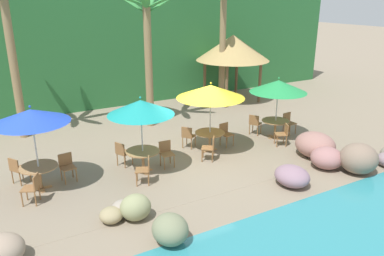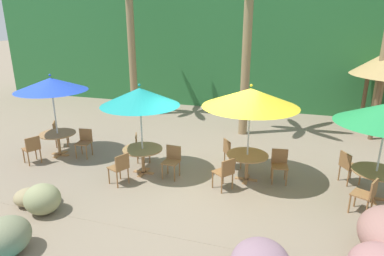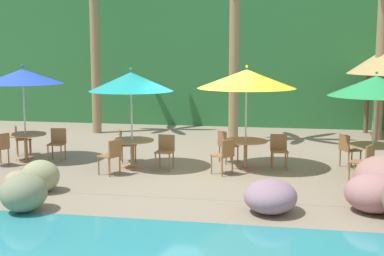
{
  "view_description": "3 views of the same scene",
  "coord_description": "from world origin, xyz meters",
  "px_view_note": "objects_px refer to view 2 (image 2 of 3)",
  "views": [
    {
      "loc": [
        -6.0,
        -10.83,
        5.49
      ],
      "look_at": [
        0.13,
        0.12,
        1.12
      ],
      "focal_mm": 35.74,
      "sensor_mm": 36.0,
      "label": 1
    },
    {
      "loc": [
        2.02,
        -7.79,
        4.09
      ],
      "look_at": [
        -0.58,
        0.53,
        1.26
      ],
      "focal_mm": 30.85,
      "sensor_mm": 36.0,
      "label": 2
    },
    {
      "loc": [
        2.04,
        -12.65,
        2.94
      ],
      "look_at": [
        -0.34,
        0.27,
        1.02
      ],
      "focal_mm": 48.99,
      "sensor_mm": 36.0,
      "label": 3
    }
  ],
  "objects_px": {
    "chair_yellow_inland": "(230,151)",
    "palm_tree_second": "(248,29)",
    "chair_teal_seaward": "(172,159)",
    "chair_teal_left": "(120,167)",
    "chair_blue_inland": "(58,132)",
    "palm_tree_nearest": "(130,21)",
    "dining_table_yellow": "(247,159)",
    "chair_green_inland": "(348,165)",
    "chair_yellow_seaward": "(279,163)",
    "chair_blue_seaward": "(85,141)",
    "dining_table_green": "(376,176)",
    "umbrella_blue": "(51,84)",
    "dining_table_blue": "(58,137)",
    "dining_table_teal": "(143,153)",
    "chair_teal_inland": "(140,145)",
    "umbrella_yellow": "(251,98)",
    "chair_yellow_left": "(225,172)",
    "chair_blue_left": "(32,148)",
    "chair_green_left": "(367,194)"
  },
  "relations": [
    {
      "from": "chair_yellow_inland",
      "to": "palm_tree_second",
      "type": "distance_m",
      "value": 4.62
    },
    {
      "from": "chair_teal_seaward",
      "to": "chair_teal_left",
      "type": "relative_size",
      "value": 1.0
    },
    {
      "from": "chair_blue_inland",
      "to": "palm_tree_nearest",
      "type": "xyz_separation_m",
      "value": [
        0.65,
        4.38,
        3.58
      ]
    },
    {
      "from": "dining_table_yellow",
      "to": "chair_green_inland",
      "type": "height_order",
      "value": "chair_green_inland"
    },
    {
      "from": "chair_blue_inland",
      "to": "chair_yellow_seaward",
      "type": "relative_size",
      "value": 1.0
    },
    {
      "from": "chair_blue_inland",
      "to": "dining_table_yellow",
      "type": "distance_m",
      "value": 6.52
    },
    {
      "from": "chair_yellow_seaward",
      "to": "chair_teal_seaward",
      "type": "bearing_deg",
      "value": -167.86
    },
    {
      "from": "dining_table_yellow",
      "to": "chair_yellow_seaward",
      "type": "height_order",
      "value": "chair_yellow_seaward"
    },
    {
      "from": "chair_yellow_seaward",
      "to": "chair_blue_seaward",
      "type": "bearing_deg",
      "value": -179.41
    },
    {
      "from": "chair_yellow_inland",
      "to": "palm_tree_second",
      "type": "height_order",
      "value": "palm_tree_second"
    },
    {
      "from": "dining_table_green",
      "to": "chair_yellow_inland",
      "type": "bearing_deg",
      "value": 168.67
    },
    {
      "from": "umbrella_blue",
      "to": "dining_table_blue",
      "type": "height_order",
      "value": "umbrella_blue"
    },
    {
      "from": "dining_table_yellow",
      "to": "chair_yellow_inland",
      "type": "relative_size",
      "value": 1.26
    },
    {
      "from": "dining_table_teal",
      "to": "chair_yellow_inland",
      "type": "height_order",
      "value": "chair_yellow_inland"
    },
    {
      "from": "chair_teal_inland",
      "to": "umbrella_yellow",
      "type": "distance_m",
      "value": 3.73
    },
    {
      "from": "chair_yellow_left",
      "to": "dining_table_green",
      "type": "relative_size",
      "value": 0.79
    },
    {
      "from": "palm_tree_second",
      "to": "dining_table_blue",
      "type": "bearing_deg",
      "value": -143.62
    },
    {
      "from": "chair_blue_seaward",
      "to": "chair_teal_inland",
      "type": "xyz_separation_m",
      "value": [
        1.85,
        0.14,
        0.0
      ]
    },
    {
      "from": "chair_blue_left",
      "to": "chair_yellow_seaward",
      "type": "relative_size",
      "value": 1.0
    },
    {
      "from": "umbrella_blue",
      "to": "palm_tree_second",
      "type": "xyz_separation_m",
      "value": [
        5.25,
        3.87,
        1.56
      ]
    },
    {
      "from": "chair_blue_seaward",
      "to": "chair_teal_inland",
      "type": "height_order",
      "value": "same"
    },
    {
      "from": "chair_green_inland",
      "to": "palm_tree_nearest",
      "type": "xyz_separation_m",
      "value": [
        -8.38,
        4.41,
        3.58
      ]
    },
    {
      "from": "chair_teal_seaward",
      "to": "dining_table_yellow",
      "type": "distance_m",
      "value": 2.02
    },
    {
      "from": "chair_teal_inland",
      "to": "chair_yellow_seaward",
      "type": "bearing_deg",
      "value": -1.16
    },
    {
      "from": "dining_table_yellow",
      "to": "chair_green_left",
      "type": "xyz_separation_m",
      "value": [
        2.75,
        -0.9,
        -0.1
      ]
    },
    {
      "from": "chair_green_inland",
      "to": "chair_teal_left",
      "type": "bearing_deg",
      "value": -161.8
    },
    {
      "from": "dining_table_blue",
      "to": "chair_green_left",
      "type": "relative_size",
      "value": 1.26
    },
    {
      "from": "chair_blue_inland",
      "to": "chair_green_inland",
      "type": "height_order",
      "value": "same"
    },
    {
      "from": "chair_yellow_seaward",
      "to": "chair_yellow_left",
      "type": "xyz_separation_m",
      "value": [
        -1.27,
        -0.94,
        0.0
      ]
    },
    {
      "from": "chair_blue_left",
      "to": "dining_table_blue",
      "type": "bearing_deg",
      "value": 70.17
    },
    {
      "from": "chair_blue_inland",
      "to": "chair_teal_left",
      "type": "height_order",
      "value": "same"
    },
    {
      "from": "chair_yellow_left",
      "to": "chair_green_inland",
      "type": "relative_size",
      "value": 1.0
    },
    {
      "from": "chair_blue_seaward",
      "to": "palm_tree_nearest",
      "type": "distance_m",
      "value": 6.08
    },
    {
      "from": "umbrella_blue",
      "to": "chair_teal_left",
      "type": "relative_size",
      "value": 2.99
    },
    {
      "from": "chair_yellow_inland",
      "to": "palm_tree_nearest",
      "type": "height_order",
      "value": "palm_tree_nearest"
    },
    {
      "from": "chair_blue_left",
      "to": "chair_teal_left",
      "type": "bearing_deg",
      "value": -7.42
    },
    {
      "from": "chair_blue_seaward",
      "to": "chair_green_inland",
      "type": "relative_size",
      "value": 1.0
    },
    {
      "from": "chair_teal_left",
      "to": "chair_green_left",
      "type": "distance_m",
      "value": 5.85
    },
    {
      "from": "umbrella_blue",
      "to": "chair_teal_left",
      "type": "bearing_deg",
      "value": -22.97
    },
    {
      "from": "dining_table_teal",
      "to": "chair_green_inland",
      "type": "bearing_deg",
      "value": 10.92
    },
    {
      "from": "chair_blue_seaward",
      "to": "chair_blue_left",
      "type": "height_order",
      "value": "same"
    },
    {
      "from": "chair_teal_seaward",
      "to": "palm_tree_nearest",
      "type": "relative_size",
      "value": 0.14
    },
    {
      "from": "chair_yellow_left",
      "to": "chair_yellow_inland",
      "type": "bearing_deg",
      "value": 95.88
    },
    {
      "from": "palm_tree_nearest",
      "to": "palm_tree_second",
      "type": "height_order",
      "value": "palm_tree_nearest"
    },
    {
      "from": "palm_tree_nearest",
      "to": "chair_green_inland",
      "type": "bearing_deg",
      "value": -27.77
    },
    {
      "from": "umbrella_yellow",
      "to": "chair_yellow_inland",
      "type": "height_order",
      "value": "umbrella_yellow"
    },
    {
      "from": "chair_blue_inland",
      "to": "chair_teal_left",
      "type": "bearing_deg",
      "value": -29.01
    },
    {
      "from": "chair_teal_inland",
      "to": "palm_tree_second",
      "type": "xyz_separation_m",
      "value": [
        2.57,
        3.54,
        3.34
      ]
    },
    {
      "from": "chair_blue_left",
      "to": "chair_yellow_inland",
      "type": "height_order",
      "value": "same"
    },
    {
      "from": "chair_blue_inland",
      "to": "dining_table_yellow",
      "type": "xyz_separation_m",
      "value": [
        6.49,
        -0.63,
        0.1
      ]
    }
  ]
}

